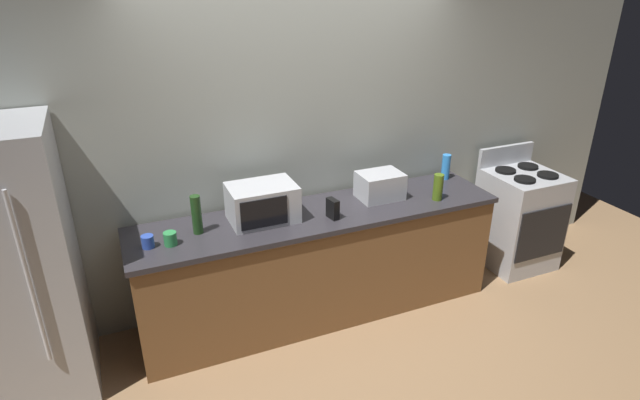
{
  "coord_description": "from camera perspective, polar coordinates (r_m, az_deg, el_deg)",
  "views": [
    {
      "loc": [
        -1.38,
        -2.83,
        2.59
      ],
      "look_at": [
        0.0,
        0.4,
        1.0
      ],
      "focal_mm": 29.08,
      "sensor_mm": 36.0,
      "label": 1
    }
  ],
  "objects": [
    {
      "name": "ground_plane",
      "position": [
        4.08,
        2.29,
        -15.11
      ],
      "size": [
        8.0,
        8.0,
        0.0
      ],
      "primitive_type": "plane",
      "color": "#93704C"
    },
    {
      "name": "back_wall",
      "position": [
        4.09,
        -2.27,
        6.67
      ],
      "size": [
        6.4,
        0.1,
        2.7
      ],
      "primitive_type": "cube",
      "color": "#9EA399",
      "rests_on": "ground_plane"
    },
    {
      "name": "counter_run",
      "position": [
        4.11,
        0.0,
        -6.98
      ],
      "size": [
        2.84,
        0.64,
        0.9
      ],
      "color": "brown",
      "rests_on": "ground_plane"
    },
    {
      "name": "refrigerator",
      "position": [
        3.71,
        -30.8,
        -6.54
      ],
      "size": [
        0.72,
        0.73,
        1.8
      ],
      "color": "#B7BABF",
      "rests_on": "ground_plane"
    },
    {
      "name": "stove_range",
      "position": [
        5.14,
        21.0,
        -1.87
      ],
      "size": [
        0.6,
        0.61,
        1.08
      ],
      "color": "#B7BABF",
      "rests_on": "ground_plane"
    },
    {
      "name": "microwave",
      "position": [
        3.75,
        -6.37,
        -0.3
      ],
      "size": [
        0.48,
        0.35,
        0.27
      ],
      "color": "#B7BABF",
      "rests_on": "counter_run"
    },
    {
      "name": "toaster_oven",
      "position": [
        4.13,
        6.61,
        1.59
      ],
      "size": [
        0.34,
        0.26,
        0.21
      ],
      "primitive_type": "cube",
      "color": "#B7BABF",
      "rests_on": "counter_run"
    },
    {
      "name": "cordless_phone",
      "position": [
        3.78,
        1.41,
        -0.97
      ],
      "size": [
        0.07,
        0.12,
        0.15
      ],
      "primitive_type": "cube",
      "rotation": [
        0.0,
        0.0,
        0.17
      ],
      "color": "black",
      "rests_on": "counter_run"
    },
    {
      "name": "bottle_olive_oil",
      "position": [
        4.17,
        12.87,
        1.39
      ],
      "size": [
        0.08,
        0.08,
        0.21
      ],
      "primitive_type": "cylinder",
      "color": "#4C6B19",
      "rests_on": "counter_run"
    },
    {
      "name": "bottle_wine",
      "position": [
        3.64,
        -13.43,
        -1.58
      ],
      "size": [
        0.07,
        0.07,
        0.28
      ],
      "primitive_type": "cylinder",
      "color": "#1E3F19",
      "rests_on": "counter_run"
    },
    {
      "name": "bottle_spray_cleaner",
      "position": [
        4.61,
        13.68,
        3.57
      ],
      "size": [
        0.07,
        0.07,
        0.22
      ],
      "primitive_type": "cylinder",
      "color": "#338CE5",
      "rests_on": "counter_run"
    },
    {
      "name": "mug_green",
      "position": [
        3.57,
        -16.15,
        -4.11
      ],
      "size": [
        0.09,
        0.09,
        0.09
      ],
      "primitive_type": "cylinder",
      "color": "#2D8C47",
      "rests_on": "counter_run"
    },
    {
      "name": "mug_blue",
      "position": [
        3.58,
        -18.43,
        -4.37
      ],
      "size": [
        0.08,
        0.08,
        0.09
      ],
      "primitive_type": "cylinder",
      "color": "#2D4CB2",
      "rests_on": "counter_run"
    }
  ]
}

